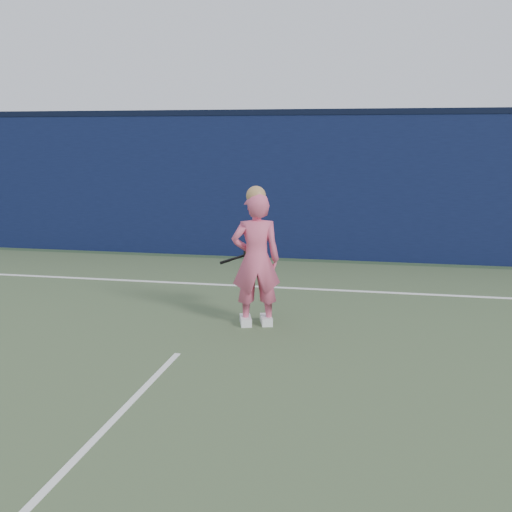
# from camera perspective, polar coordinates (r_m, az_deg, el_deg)

# --- Properties ---
(ground) EXTENTS (80.00, 80.00, 0.00)m
(ground) POSITION_cam_1_polar(r_m,az_deg,el_deg) (5.63, -10.25, -11.95)
(ground) COLOR #2B3C25
(ground) RESTS_ON ground
(backstop_wall) EXTENTS (24.00, 0.40, 2.50)m
(backstop_wall) POSITION_cam_1_polar(r_m,az_deg,el_deg) (11.52, 1.57, 6.16)
(backstop_wall) COLOR #0B1334
(backstop_wall) RESTS_ON ground
(wall_cap) EXTENTS (24.00, 0.42, 0.10)m
(wall_cap) POSITION_cam_1_polar(r_m,az_deg,el_deg) (11.49, 1.61, 12.63)
(wall_cap) COLOR black
(wall_cap) RESTS_ON backstop_wall
(player) EXTENTS (0.64, 0.51, 1.60)m
(player) POSITION_cam_1_polar(r_m,az_deg,el_deg) (7.26, 0.00, -0.29)
(player) COLOR #DD5678
(player) RESTS_ON ground
(racket) EXTENTS (0.56, 0.27, 0.31)m
(racket) POSITION_cam_1_polar(r_m,az_deg,el_deg) (7.71, -0.28, 0.23)
(racket) COLOR black
(racket) RESTS_ON ground
(court_lines) EXTENTS (11.00, 12.04, 0.01)m
(court_lines) POSITION_cam_1_polar(r_m,az_deg,el_deg) (5.35, -11.59, -13.11)
(court_lines) COLOR white
(court_lines) RESTS_ON court_surface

